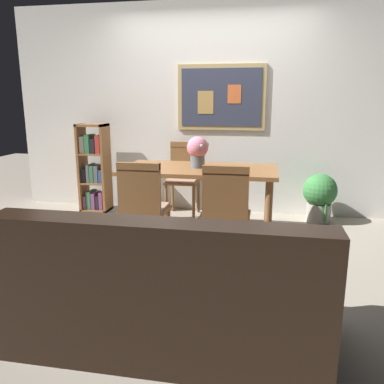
% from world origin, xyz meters
% --- Properties ---
extents(ground_plane, '(12.00, 12.00, 0.00)m').
position_xyz_m(ground_plane, '(0.00, 0.00, 0.00)').
color(ground_plane, gray).
extents(wall_back_with_painting, '(5.20, 0.14, 2.60)m').
position_xyz_m(wall_back_with_painting, '(0.00, 1.45, 1.30)').
color(wall_back_with_painting, silver).
rests_on(wall_back_with_painting, ground_plane).
extents(dining_table, '(1.60, 0.83, 0.74)m').
position_xyz_m(dining_table, '(0.01, 0.41, 0.64)').
color(dining_table, brown).
rests_on(dining_table, ground_plane).
extents(dining_chair_far_left, '(0.40, 0.41, 0.91)m').
position_xyz_m(dining_chair_far_left, '(-0.32, 1.18, 0.54)').
color(dining_chair_far_left, brown).
rests_on(dining_chair_far_left, ground_plane).
extents(dining_chair_near_left, '(0.40, 0.41, 0.91)m').
position_xyz_m(dining_chair_near_left, '(-0.38, -0.33, 0.54)').
color(dining_chair_near_left, brown).
rests_on(dining_chair_near_left, ground_plane).
extents(dining_chair_near_right, '(0.40, 0.41, 0.91)m').
position_xyz_m(dining_chair_near_right, '(0.37, -0.36, 0.54)').
color(dining_chair_near_right, brown).
rests_on(dining_chair_near_right, ground_plane).
extents(leather_couch, '(1.80, 0.84, 0.84)m').
position_xyz_m(leather_couch, '(0.16, -1.53, 0.31)').
color(leather_couch, black).
rests_on(leather_couch, ground_plane).
extents(bookshelf, '(0.36, 0.28, 1.13)m').
position_xyz_m(bookshelf, '(-1.49, 1.12, 0.53)').
color(bookshelf, brown).
rests_on(bookshelf, ground_plane).
extents(potted_ivy, '(0.39, 0.39, 0.59)m').
position_xyz_m(potted_ivy, '(1.33, 1.12, 0.32)').
color(potted_ivy, '#B2ADA3').
rests_on(potted_ivy, ground_plane).
extents(flower_vase, '(0.23, 0.22, 0.32)m').
position_xyz_m(flower_vase, '(-0.01, 0.42, 0.92)').
color(flower_vase, slate).
rests_on(flower_vase, dining_table).
extents(tv_remote, '(0.16, 0.12, 0.02)m').
position_xyz_m(tv_remote, '(0.22, 0.25, 0.75)').
color(tv_remote, black).
rests_on(tv_remote, dining_table).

